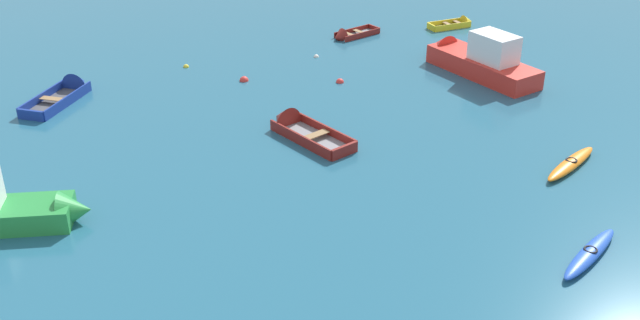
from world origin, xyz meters
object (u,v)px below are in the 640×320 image
motor_launch_green_far_right (1,209)px  rowboat_deep_blue_cluster_outer (69,91)px  mooring_buoy_between_boats_right (244,81)px  mooring_buoy_central (186,67)px  kayak_orange_center (571,163)px  rowboat_yellow_outer_right (459,24)px  rowboat_maroon_far_left (347,36)px  kayak_blue_near_right (590,253)px  rowboat_maroon_back_row_right (295,126)px  mooring_buoy_between_boats_left (316,57)px  motor_launch_red_midfield_left (477,59)px  mooring_buoy_outer_edge (340,82)px

motor_launch_green_far_right → rowboat_deep_blue_cluster_outer: bearing=81.2°
mooring_buoy_between_boats_right → mooring_buoy_central: bearing=133.7°
kayak_orange_center → rowboat_yellow_outer_right: 18.45m
rowboat_maroon_far_left → mooring_buoy_between_boats_right: rowboat_maroon_far_left is taller
rowboat_deep_blue_cluster_outer → kayak_blue_near_right: bearing=-48.3°
rowboat_maroon_back_row_right → mooring_buoy_between_boats_left: size_ratio=16.70×
rowboat_maroon_back_row_right → rowboat_yellow_outer_right: size_ratio=1.55×
kayak_orange_center → rowboat_maroon_far_left: rowboat_maroon_far_left is taller
motor_launch_green_far_right → rowboat_yellow_outer_right: bearing=34.6°
rowboat_maroon_far_left → rowboat_yellow_outer_right: bearing=3.9°
rowboat_maroon_far_left → mooring_buoy_central: bearing=-165.9°
kayak_blue_near_right → motor_launch_green_far_right: bearing=159.4°
mooring_buoy_between_boats_left → mooring_buoy_central: bearing=177.9°
rowboat_maroon_back_row_right → rowboat_deep_blue_cluster_outer: bearing=144.6°
mooring_buoy_between_boats_right → mooring_buoy_central: mooring_buoy_between_boats_right is taller
motor_launch_red_midfield_left → kayak_orange_center: bearing=-95.3°
motor_launch_green_far_right → mooring_buoy_between_boats_left: 20.08m
rowboat_maroon_back_row_right → rowboat_deep_blue_cluster_outer: 11.69m
rowboat_deep_blue_cluster_outer → mooring_buoy_between_boats_right: (8.41, -0.34, -0.21)m
mooring_buoy_outer_edge → mooring_buoy_central: size_ratio=1.32×
motor_launch_red_midfield_left → rowboat_yellow_outer_right: 8.01m
motor_launch_red_midfield_left → mooring_buoy_between_boats_left: motor_launch_red_midfield_left is taller
kayak_orange_center → rowboat_maroon_far_left: size_ratio=1.08×
kayak_blue_near_right → rowboat_deep_blue_cluster_outer: rowboat_deep_blue_cluster_outer is taller
rowboat_maroon_back_row_right → mooring_buoy_between_boats_left: (3.29, 8.90, -0.21)m
rowboat_maroon_far_left → mooring_buoy_between_boats_left: 3.68m
rowboat_maroon_back_row_right → rowboat_maroon_far_left: size_ratio=1.45×
rowboat_deep_blue_cluster_outer → mooring_buoy_outer_edge: rowboat_deep_blue_cluster_outer is taller
kayak_orange_center → mooring_buoy_central: (-13.39, 15.22, -0.17)m
rowboat_maroon_back_row_right → motor_launch_green_far_right: 12.34m
kayak_orange_center → mooring_buoy_outer_edge: bearing=119.3°
rowboat_deep_blue_cluster_outer → rowboat_maroon_far_left: rowboat_deep_blue_cluster_outer is taller
rowboat_maroon_back_row_right → rowboat_deep_blue_cluster_outer: size_ratio=1.04×
motor_launch_red_midfield_left → rowboat_yellow_outer_right: size_ratio=2.39×
motor_launch_red_midfield_left → mooring_buoy_central: (-14.36, 4.69, -0.76)m
mooring_buoy_between_boats_right → rowboat_yellow_outer_right: bearing=21.6°
rowboat_maroon_far_left → mooring_buoy_outer_edge: rowboat_maroon_far_left is taller
rowboat_maroon_far_left → mooring_buoy_outer_edge: bearing=-109.6°
rowboat_maroon_back_row_right → mooring_buoy_central: rowboat_maroon_back_row_right is taller
kayak_blue_near_right → rowboat_yellow_outer_right: size_ratio=1.10×
rowboat_maroon_back_row_right → rowboat_maroon_far_left: bearing=63.3°
rowboat_yellow_outer_right → mooring_buoy_outer_edge: bearing=-143.7°
motor_launch_red_midfield_left → mooring_buoy_outer_edge: size_ratio=18.16×
kayak_blue_near_right → mooring_buoy_between_boats_left: (-3.60, 20.58, -0.17)m
rowboat_deep_blue_cluster_outer → mooring_buoy_central: bearing=22.4°
rowboat_yellow_outer_right → mooring_buoy_between_boats_right: (-14.25, -5.63, -0.16)m
motor_launch_red_midfield_left → mooring_buoy_between_boats_left: size_ratio=25.82×
rowboat_maroon_back_row_right → kayak_orange_center: (9.66, -6.07, -0.04)m
motor_launch_green_far_right → kayak_blue_near_right: bearing=-20.6°
kayak_blue_near_right → rowboat_maroon_far_left: rowboat_maroon_far_left is taller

